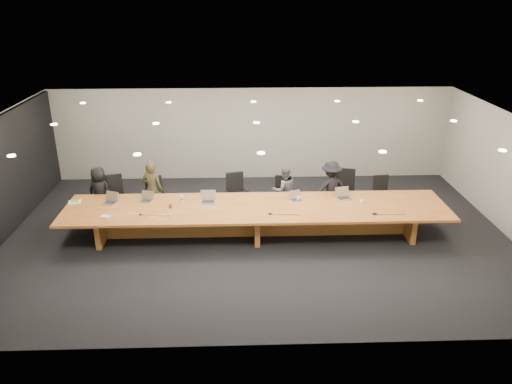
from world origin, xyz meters
TOP-DOWN VIEW (x-y plane):
  - ground at (0.00, 0.00)m, footprint 12.00×12.00m
  - back_wall at (0.00, 4.00)m, footprint 12.00×0.02m
  - conference_table at (0.00, 0.00)m, footprint 9.00×1.80m
  - chair_far_left at (-3.58, 1.17)m, footprint 0.71×0.71m
  - chair_left at (-2.57, 1.23)m, footprint 0.66×0.66m
  - chair_mid_left at (-0.46, 1.29)m, footprint 0.69×0.69m
  - chair_mid_right at (0.71, 1.24)m, footprint 0.60×0.60m
  - chair_right at (2.35, 1.30)m, footprint 0.73×0.73m
  - chair_far_right at (3.36, 1.25)m, footprint 0.58×0.58m
  - person_a at (-3.96, 1.21)m, footprint 0.77×0.62m
  - person_b at (-2.62, 1.17)m, footprint 0.62×0.48m
  - person_c at (0.76, 1.22)m, footprint 0.75×0.64m
  - person_d at (1.96, 1.15)m, footprint 1.05×0.78m
  - laptop_a at (-3.50, 0.32)m, footprint 0.41×0.37m
  - laptop_b at (-2.65, 0.42)m, footprint 0.35×0.30m
  - laptop_c at (-1.15, 0.28)m, footprint 0.36×0.27m
  - laptop_d at (0.98, 0.34)m, footprint 0.35×0.31m
  - laptop_e at (2.15, 0.40)m, footprint 0.40×0.33m
  - water_bottle at (-1.78, 0.31)m, footprint 0.08×0.08m
  - amber_mug at (-2.01, 0.00)m, footprint 0.09×0.09m
  - paper_cup_near at (1.02, 0.35)m, footprint 0.09×0.09m
  - paper_cup_far at (2.51, 0.07)m, footprint 0.09×0.09m
  - notepad at (-4.35, 0.41)m, footprint 0.33×0.29m
  - lime_gadget at (-4.35, 0.43)m, footprint 0.18×0.12m
  - av_box at (-3.40, -0.47)m, footprint 0.26×0.23m
  - mic_left at (-2.65, -0.36)m, footprint 0.13×0.13m
  - mic_center at (0.30, -0.42)m, footprint 0.12×0.12m
  - mic_right at (2.67, -0.51)m, footprint 0.15×0.15m

SIDE VIEW (x-z plane):
  - ground at x=0.00m, z-range 0.00..0.00m
  - chair_far_right at x=3.36m, z-range 0.00..0.99m
  - chair_mid_right at x=0.71m, z-range 0.00..1.01m
  - conference_table at x=0.00m, z-range 0.15..0.90m
  - chair_left at x=-2.57m, z-range 0.00..1.04m
  - chair_mid_left at x=-0.46m, z-range 0.00..1.10m
  - chair_far_left at x=-3.58m, z-range 0.00..1.12m
  - chair_right at x=2.35m, z-range 0.00..1.16m
  - person_c at x=0.76m, z-range 0.00..1.34m
  - person_a at x=-3.96m, z-range 0.00..1.35m
  - person_d at x=1.96m, z-range 0.00..1.46m
  - person_b at x=-2.62m, z-range 0.00..1.50m
  - notepad at x=-4.35m, z-range 0.75..0.77m
  - mic_left at x=-2.65m, z-range 0.75..0.78m
  - mic_center at x=0.30m, z-range 0.75..0.78m
  - av_box at x=-3.40m, z-range 0.75..0.78m
  - mic_right at x=2.67m, z-range 0.75..0.78m
  - lime_gadget at x=-4.35m, z-range 0.77..0.79m
  - paper_cup_near at x=1.02m, z-range 0.75..0.84m
  - paper_cup_far at x=2.51m, z-range 0.75..0.85m
  - amber_mug at x=-2.01m, z-range 0.75..0.85m
  - water_bottle at x=-1.78m, z-range 0.75..0.94m
  - laptop_d at x=0.98m, z-range 0.75..0.98m
  - laptop_b at x=-2.65m, z-range 0.75..0.99m
  - laptop_a at x=-3.50m, z-range 0.75..1.02m
  - laptop_e at x=2.15m, z-range 0.75..1.03m
  - laptop_c at x=-1.15m, z-range 0.75..1.03m
  - back_wall at x=0.00m, z-range 0.00..2.80m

